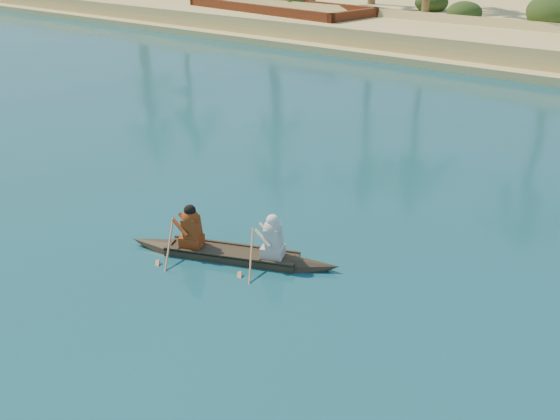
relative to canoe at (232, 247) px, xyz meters
The scene contains 2 objects.
canoe is the anchor object (origin of this frame).
barge_left 30.64m from the canoe, 126.53° to the left, with size 13.33×5.93×2.15m.
Camera 1 is at (0.88, -5.77, 6.09)m, focal length 40.00 mm.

